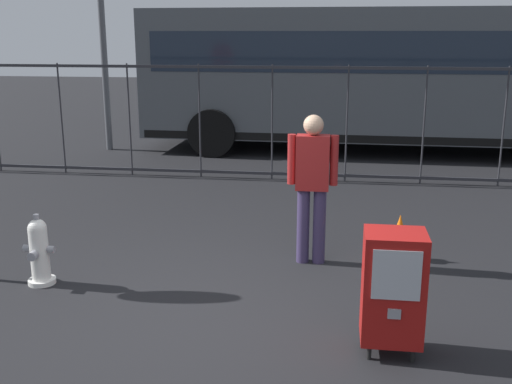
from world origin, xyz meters
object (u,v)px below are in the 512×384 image
Objects in this scene: fire_hydrant at (39,251)px; bus_far at (426,62)px; traffic_cone at (399,237)px; bus_near at (392,72)px; newspaper_box_primary at (393,287)px; pedestrian at (312,181)px.

bus_far reaches higher than fire_hydrant.
bus_near is (0.38, 6.73, 1.45)m from traffic_cone.
newspaper_box_primary is at bearing -92.93° from bus_near.
newspaper_box_primary is 0.61× the size of pedestrian.
bus_near is at bearing 85.82° from newspaper_box_primary.
pedestrian is at bearing -100.36° from bus_far.
bus_near and bus_far have the same top height.
pedestrian is 0.16× the size of bus_far.
traffic_cone is 0.05× the size of bus_near.
traffic_cone is at bearing 82.98° from newspaper_box_primary.
bus_far reaches higher than newspaper_box_primary.
pedestrian is at bearing 110.76° from newspaper_box_primary.
newspaper_box_primary is 1.92× the size of traffic_cone.
bus_near is at bearing 78.79° from pedestrian.
newspaper_box_primary reaches higher than traffic_cone.
traffic_cone is at bearing 18.03° from fire_hydrant.
fire_hydrant is 0.73× the size of newspaper_box_primary.
fire_hydrant reaches higher than traffic_cone.
fire_hydrant is 1.41× the size of traffic_cone.
pedestrian is 0.16× the size of bus_near.
newspaper_box_primary is 2.09m from pedestrian.
pedestrian is at bearing -99.96° from bus_near.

